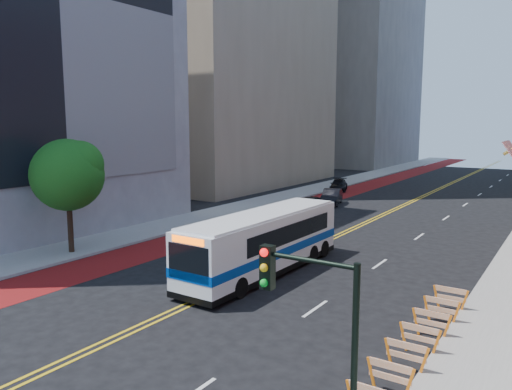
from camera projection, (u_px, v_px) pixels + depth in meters
The scene contains 13 objects.
ground at pixel (128, 333), 18.63m from camera, with size 160.00×160.00×0.00m, color black.
sidewalk_left at pixel (271, 200), 49.97m from camera, with size 4.00×140.00×0.15m, color gray.
bus_lane_paint at pixel (306, 204), 47.87m from camera, with size 3.60×140.00×0.01m, color maroon.
center_line_inner at pixel (387, 212), 43.59m from camera, with size 0.14×140.00×0.01m, color gold.
center_line_outer at pixel (391, 212), 43.40m from camera, with size 0.14×140.00×0.01m, color gold.
lane_dashes at pixel (465, 205), 47.53m from camera, with size 0.14×98.20×0.01m.
construction_barriers at pixel (413, 343), 16.18m from camera, with size 1.42×10.91×1.00m.
street_tree at pixel (69, 172), 29.00m from camera, with size 4.20×4.20×6.70m.
traffic_signal at pixel (314, 325), 10.09m from camera, with size 2.21×0.34×5.07m.
transit_bus at pixel (265, 241), 25.83m from camera, with size 2.71×11.67×3.20m.
car_a at pixel (309, 204), 44.09m from camera, with size 1.54×3.82×1.30m, color black.
car_b at pixel (332, 197), 47.42m from camera, with size 1.57×4.51×1.48m, color black.
car_c at pixel (339, 185), 57.06m from camera, with size 1.83×4.50×1.31m, color black.
Camera 1 is at (13.68, -12.19, 7.79)m, focal length 35.00 mm.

